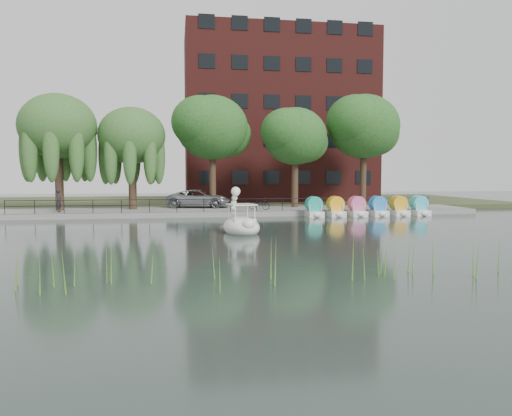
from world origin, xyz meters
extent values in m
plane|color=#374841|center=(0.00, 0.00, 0.00)|extent=(120.00, 120.00, 0.00)
cube|color=gray|center=(0.00, 16.00, 0.20)|extent=(40.00, 6.00, 0.40)
cube|color=gray|center=(0.00, 13.05, 0.20)|extent=(40.00, 0.25, 0.40)
cube|color=#47512D|center=(0.00, 30.00, 0.18)|extent=(60.00, 22.00, 0.36)
cylinder|color=black|center=(0.00, 13.25, 1.35)|extent=(32.00, 0.04, 0.04)
cylinder|color=black|center=(0.00, 13.25, 0.95)|extent=(32.00, 0.04, 0.04)
cylinder|color=black|center=(0.00, 13.25, 0.90)|extent=(0.05, 0.05, 1.00)
cube|color=#4C1E16|center=(7.00, 30.00, 9.36)|extent=(20.00, 10.00, 18.00)
cylinder|color=#473323|center=(-13.00, 16.50, 2.50)|extent=(0.60, 0.60, 4.20)
ellipsoid|color=#4C7A38|center=(-13.00, 16.50, 6.91)|extent=(5.88, 5.88, 5.00)
cylinder|color=#473323|center=(-7.50, 17.00, 2.30)|extent=(0.60, 0.60, 3.80)
ellipsoid|color=#4C7A38|center=(-7.50, 17.00, 6.29)|extent=(5.32, 5.32, 4.52)
cylinder|color=#473323|center=(-1.00, 18.00, 2.65)|extent=(0.60, 0.60, 4.50)
ellipsoid|color=#38762C|center=(-1.00, 18.00, 7.10)|extent=(6.00, 6.00, 5.10)
cylinder|color=#473323|center=(6.00, 17.50, 2.42)|extent=(0.60, 0.60, 4.05)
ellipsoid|color=#38762C|center=(6.00, 17.50, 6.43)|extent=(5.40, 5.40, 4.59)
cylinder|color=#473323|center=(12.50, 18.50, 2.76)|extent=(0.60, 0.60, 4.72)
ellipsoid|color=#38762C|center=(12.50, 18.50, 7.44)|extent=(6.30, 6.30, 5.36)
imported|color=gray|center=(-2.15, 18.12, 1.27)|extent=(3.99, 6.65, 1.73)
imported|color=gray|center=(2.48, 14.88, 0.90)|extent=(1.37, 1.79, 1.00)
imported|color=black|center=(-12.62, 14.55, 1.39)|extent=(0.53, 0.75, 1.98)
ellipsoid|color=white|center=(-0.49, 2.92, 0.33)|extent=(2.41, 3.28, 0.66)
cube|color=white|center=(-0.47, 2.81, 0.66)|extent=(1.44, 1.53, 0.33)
cube|color=white|center=(-0.48, 2.86, 1.58)|extent=(1.64, 1.72, 0.07)
ellipsoid|color=white|center=(-0.25, 1.67, 0.61)|extent=(0.78, 0.66, 0.62)
sphere|color=white|center=(-0.68, 3.89, 2.26)|extent=(0.53, 0.53, 0.53)
cone|color=black|center=(-0.75, 4.24, 2.23)|extent=(0.27, 0.32, 0.22)
cylinder|color=yellow|center=(-0.72, 4.09, 2.24)|extent=(0.30, 0.16, 0.29)
cube|color=white|center=(6.26, 12.29, 0.22)|extent=(1.15, 1.70, 0.44)
cylinder|color=#1BA98D|center=(6.26, 12.39, 0.95)|extent=(0.90, 1.20, 0.90)
cube|color=white|center=(7.96, 12.29, 0.22)|extent=(1.15, 1.70, 0.44)
cylinder|color=#FAAC19|center=(7.96, 12.39, 0.95)|extent=(0.90, 1.20, 0.90)
cube|color=white|center=(9.66, 12.29, 0.22)|extent=(1.15, 1.70, 0.44)
cylinder|color=#DE5F9A|center=(9.66, 12.39, 0.95)|extent=(0.90, 1.20, 0.90)
cube|color=white|center=(11.36, 12.29, 0.22)|extent=(1.15, 1.70, 0.44)
cylinder|color=#2888D5|center=(11.36, 12.39, 0.95)|extent=(0.90, 1.20, 0.90)
cube|color=white|center=(13.06, 12.29, 0.22)|extent=(1.15, 1.70, 0.44)
cylinder|color=gold|center=(13.06, 12.39, 0.95)|extent=(0.90, 1.20, 0.90)
cube|color=white|center=(14.76, 12.29, 0.22)|extent=(1.15, 1.70, 0.44)
cylinder|color=#3BC6E0|center=(14.76, 12.39, 0.95)|extent=(0.90, 1.20, 0.90)
camera|label=1|loc=(-3.94, -24.14, 3.29)|focal=35.00mm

